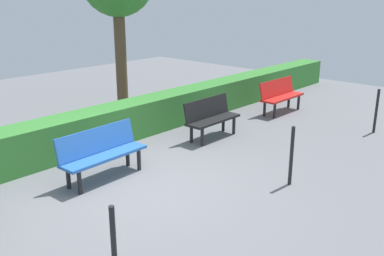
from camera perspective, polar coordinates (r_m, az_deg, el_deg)
name	(u,v)px	position (r m, az deg, el deg)	size (l,w,h in m)	color
ground_plane	(141,188)	(7.09, -6.74, -7.92)	(21.30, 21.30, 0.00)	slate
bench_red	(280,94)	(11.54, 11.58, 4.37)	(1.49, 0.48, 0.86)	red
bench_black	(211,116)	(9.29, 2.51, 1.55)	(1.38, 0.46, 0.86)	black
bench_blue	(102,151)	(7.41, -11.87, -3.01)	(1.58, 0.52, 0.86)	blue
hedge_row	(117,123)	(9.28, -9.91, 0.65)	(17.30, 0.69, 0.76)	#387F33
railing_post_near	(376,111)	(10.46, 23.18, 2.07)	(0.06, 0.06, 1.00)	black
railing_post_mid	(291,156)	(7.17, 13.01, -3.62)	(0.06, 0.06, 1.00)	black
railing_post_far	(114,250)	(4.67, -10.27, -15.56)	(0.06, 0.06, 1.00)	black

